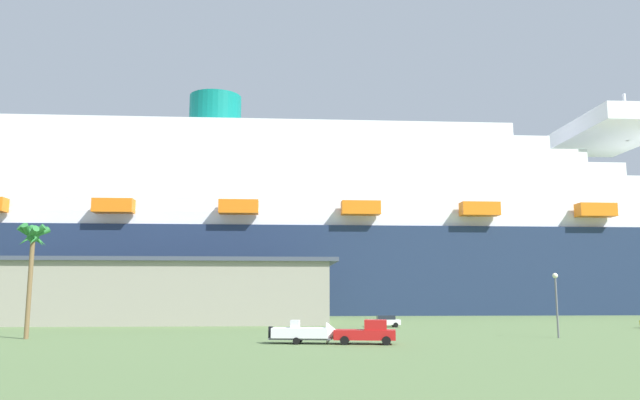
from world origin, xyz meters
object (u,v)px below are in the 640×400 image
object	(u,v)px
parked_car_green_wagon	(124,320)
cruise_ship	(346,239)
pickup_truck	(367,333)
parked_car_white_van	(385,321)
street_lamp	(556,294)
palm_tree	(33,243)
small_boat_on_trailer	(308,333)

from	to	relation	value
parked_car_green_wagon	cruise_ship	bearing A→B (deg)	54.92
parked_car_green_wagon	pickup_truck	bearing A→B (deg)	-47.36
cruise_ship	parked_car_white_van	size ratio (longest dim) A/B	59.76
cruise_ship	street_lamp	xyz separation A→B (m)	(14.81, -79.13, -12.70)
parked_car_white_van	palm_tree	bearing A→B (deg)	-153.25
palm_tree	parked_car_white_van	world-z (taller)	palm_tree
palm_tree	parked_car_green_wagon	bearing A→B (deg)	82.95
street_lamp	parked_car_green_wagon	xyz separation A→B (m)	(-51.62, 26.70, -3.65)
cruise_ship	palm_tree	size ratio (longest dim) A/B	21.74
cruise_ship	pickup_truck	bearing A→B (deg)	-94.00
cruise_ship	parked_car_white_van	distance (m)	59.93
cruise_ship	palm_tree	distance (m)	87.74
palm_tree	street_lamp	distance (m)	55.02
palm_tree	small_boat_on_trailer	bearing A→B (deg)	-14.41
palm_tree	street_lamp	xyz separation A→B (m)	(54.76, -1.36, -5.25)
palm_tree	parked_car_white_van	distance (m)	45.54
small_boat_on_trailer	street_lamp	world-z (taller)	street_lamp
pickup_truck	street_lamp	size ratio (longest dim) A/B	0.87
parked_car_white_van	parked_car_green_wagon	distance (m)	37.12
pickup_truck	palm_tree	world-z (taller)	palm_tree
street_lamp	parked_car_white_van	bearing A→B (deg)	124.71
parked_car_green_wagon	palm_tree	bearing A→B (deg)	-97.05
pickup_truck	small_boat_on_trailer	distance (m)	5.44
small_boat_on_trailer	street_lamp	distance (m)	27.10
cruise_ship	palm_tree	bearing A→B (deg)	-117.19
parked_car_white_van	street_lamp	bearing A→B (deg)	-55.29
pickup_truck	parked_car_green_wagon	size ratio (longest dim) A/B	1.33
small_boat_on_trailer	street_lamp	xyz separation A→B (m)	(26.19, 5.98, 3.52)
street_lamp	parked_car_white_van	size ratio (longest dim) A/B	1.57
palm_tree	cruise_ship	bearing A→B (deg)	62.81
small_boat_on_trailer	parked_car_green_wagon	bearing A→B (deg)	127.89
pickup_truck	small_boat_on_trailer	world-z (taller)	pickup_truck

